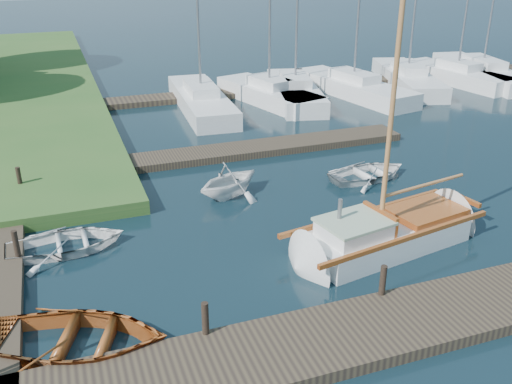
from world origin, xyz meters
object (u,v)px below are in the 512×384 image
object	(u,v)px
mooring_post_2	(383,280)
marina_boat_6	(457,74)
mooring_post_1	(205,318)
tender_c	(369,170)
marina_boat_7	(482,71)
tender_b	(229,177)
tender_a	(66,240)
sailboat	(389,235)
marina_boat_2	(269,92)
mooring_post_4	(16,244)
mooring_post_5	(19,178)
marina_boat_4	(353,86)
marina_boat_1	(201,99)
marina_boat_3	(295,89)
dinghy	(75,334)
marina_boat_5	(408,77)

from	to	relation	value
mooring_post_2	marina_boat_6	size ratio (longest dim) A/B	0.07
mooring_post_1	tender_c	xyz separation A→B (m)	(8.38, 7.28, -0.37)
marina_boat_7	marina_boat_6	bearing A→B (deg)	106.62
mooring_post_1	tender_b	distance (m)	8.13
tender_a	marina_boat_7	xyz separation A→B (m)	(26.44, 13.97, 0.23)
mooring_post_1	sailboat	size ratio (longest dim) A/B	0.08
tender_c	marina_boat_2	xyz separation A→B (m)	(0.39, 11.54, 0.24)
mooring_post_4	mooring_post_5	world-z (taller)	same
mooring_post_5	marina_boat_2	xyz separation A→B (m)	(12.77, 8.82, -0.13)
tender_b	marina_boat_4	distance (m)	15.58
marina_boat_1	marina_boat_4	world-z (taller)	marina_boat_1
mooring_post_2	tender_c	world-z (taller)	mooring_post_2
mooring_post_4	marina_boat_4	world-z (taller)	marina_boat_4
mooring_post_5	tender_a	size ratio (longest dim) A/B	0.24
marina_boat_3	marina_boat_4	bearing A→B (deg)	-80.72
mooring_post_4	marina_boat_1	bearing A→B (deg)	57.19
mooring_post_1	dinghy	bearing A→B (deg)	164.01
marina_boat_4	marina_boat_7	size ratio (longest dim) A/B	0.78
mooring_post_2	mooring_post_4	xyz separation A→B (m)	(-8.50, 5.00, 0.00)
tender_c	marina_boat_2	bearing A→B (deg)	-8.36
marina_boat_1	marina_boat_7	bearing A→B (deg)	-84.46
mooring_post_1	tender_a	distance (m)	6.11
tender_a	mooring_post_5	bearing A→B (deg)	14.05
mooring_post_2	marina_boat_2	size ratio (longest dim) A/B	0.07
mooring_post_5	tender_a	distance (m)	4.73
mooring_post_1	tender_a	world-z (taller)	mooring_post_1
dinghy	marina_boat_5	world-z (taller)	marina_boat_5
mooring_post_1	mooring_post_5	world-z (taller)	same
marina_boat_2	marina_boat_7	distance (m)	14.96
tender_a	tender_b	bearing A→B (deg)	-71.12
marina_boat_6	mooring_post_1	bearing A→B (deg)	121.79
marina_boat_4	marina_boat_6	world-z (taller)	marina_boat_6
dinghy	marina_boat_4	xyz separation A→B (m)	(16.67, 17.83, 0.14)
mooring_post_4	marina_boat_5	bearing A→B (deg)	33.27
mooring_post_5	mooring_post_1	bearing A→B (deg)	-68.20
mooring_post_1	marina_boat_5	distance (m)	26.74
marina_boat_6	marina_boat_2	bearing A→B (deg)	81.86
marina_boat_1	marina_boat_2	bearing A→B (deg)	-86.05
marina_boat_2	tender_a	bearing A→B (deg)	123.79
mooring_post_1	mooring_post_4	world-z (taller)	same
tender_a	marina_boat_1	size ratio (longest dim) A/B	0.29
tender_c	sailboat	bearing A→B (deg)	149.73
dinghy	tender_b	world-z (taller)	tender_b
tender_b	tender_c	distance (m)	5.48
tender_c	marina_boat_4	xyz separation A→B (m)	(5.54, 11.34, 0.23)
mooring_post_4	marina_boat_6	bearing A→B (deg)	29.00
marina_boat_6	marina_boat_5	bearing A→B (deg)	73.76
marina_boat_2	tender_c	bearing A→B (deg)	162.53
marina_boat_5	marina_boat_4	bearing A→B (deg)	119.10
marina_boat_5	marina_boat_3	bearing A→B (deg)	111.35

